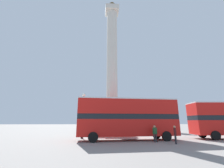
# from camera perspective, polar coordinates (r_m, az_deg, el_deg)

# --- Properties ---
(ground_plane) EXTENTS (200.00, 200.00, 0.00)m
(ground_plane) POSITION_cam_1_polar(r_m,az_deg,el_deg) (23.38, -0.00, -18.99)
(ground_plane) COLOR gray
(monument_column) EXTENTS (5.33, 5.33, 23.43)m
(monument_column) POSITION_cam_1_polar(r_m,az_deg,el_deg) (23.98, -0.00, -0.51)
(monument_column) COLOR beige
(monument_column) RESTS_ON ground_plane
(bus_b) EXTENTS (11.08, 3.35, 4.48)m
(bus_b) POSITION_cam_1_polar(r_m,az_deg,el_deg) (17.30, 5.98, -12.42)
(bus_b) COLOR red
(bus_b) RESTS_ON ground_plane
(equestrian_statue) EXTENTS (3.54, 2.91, 5.66)m
(equestrian_statue) POSITION_cam_1_polar(r_m,az_deg,el_deg) (30.31, 20.09, -14.00)
(equestrian_statue) COLOR beige
(equestrian_statue) RESTS_ON ground_plane
(street_lamp) EXTENTS (0.44, 0.44, 5.54)m
(street_lamp) POSITION_cam_1_polar(r_m,az_deg,el_deg) (19.40, -10.93, -10.20)
(street_lamp) COLOR black
(street_lamp) RESTS_ON ground_plane
(pedestrian_near_lamp) EXTENTS (0.29, 0.45, 1.61)m
(pedestrian_near_lamp) POSITION_cam_1_polar(r_m,az_deg,el_deg) (15.59, 22.92, -17.09)
(pedestrian_near_lamp) COLOR #28282D
(pedestrian_near_lamp) RESTS_ON ground_plane
(pedestrian_by_plinth) EXTENTS (0.45, 0.30, 1.60)m
(pedestrian_by_plinth) POSITION_cam_1_polar(r_m,az_deg,el_deg) (16.29, 16.04, -17.48)
(pedestrian_by_plinth) COLOR #28282D
(pedestrian_by_plinth) RESTS_ON ground_plane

